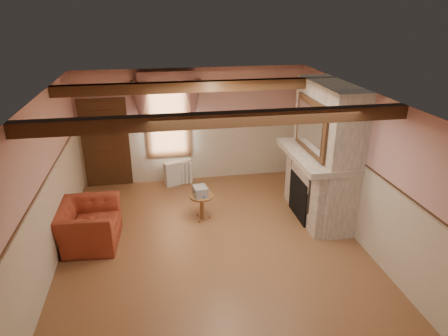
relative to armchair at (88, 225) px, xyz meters
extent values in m
cube|color=brown|center=(2.25, -0.31, -0.39)|extent=(5.50, 6.00, 0.01)
cube|color=silver|center=(2.25, -0.31, 2.41)|extent=(5.50, 6.00, 0.01)
cube|color=tan|center=(2.25, 2.69, 1.01)|extent=(5.50, 0.02, 2.80)
cube|color=tan|center=(2.25, -3.31, 1.01)|extent=(5.50, 0.02, 2.80)
cube|color=tan|center=(-0.50, -0.31, 1.01)|extent=(0.02, 6.00, 2.80)
cube|color=tan|center=(5.00, -0.31, 1.01)|extent=(0.02, 6.00, 2.80)
cube|color=black|center=(4.25, 0.29, 0.06)|extent=(0.20, 0.95, 0.90)
imported|color=maroon|center=(0.00, 0.00, 0.00)|extent=(1.13, 1.27, 0.78)
cylinder|color=brown|center=(2.18, 0.54, -0.12)|extent=(0.64, 0.64, 0.55)
cube|color=#B7AD8C|center=(2.15, 0.53, 0.26)|extent=(0.30, 0.35, 0.20)
cube|color=silver|center=(1.82, 2.39, -0.09)|extent=(0.72, 0.42, 0.60)
imported|color=brown|center=(4.49, 0.32, 1.07)|extent=(0.31, 0.31, 0.08)
cube|color=#311F0D|center=(4.49, 0.82, 1.13)|extent=(0.14, 0.24, 0.20)
cylinder|color=gold|center=(4.49, 0.56, 1.17)|extent=(0.11, 0.11, 0.28)
cylinder|color=#AC2815|center=(4.49, -0.17, 1.11)|extent=(0.06, 0.06, 0.16)
cylinder|color=yellow|center=(4.49, -0.35, 1.09)|extent=(0.06, 0.06, 0.12)
cube|color=gray|center=(4.67, 0.29, 1.01)|extent=(0.85, 2.00, 2.80)
cube|color=gray|center=(4.49, 0.29, 0.97)|extent=(1.05, 2.05, 0.12)
cube|color=silver|center=(4.31, 0.29, 1.58)|extent=(0.06, 1.44, 1.04)
cube|color=black|center=(0.15, 2.63, 0.66)|extent=(1.10, 0.10, 2.10)
cube|color=white|center=(1.65, 2.66, 1.26)|extent=(1.06, 0.08, 2.02)
cube|color=gray|center=(1.65, 2.57, 1.86)|extent=(1.30, 0.14, 1.40)
cube|color=black|center=(2.25, -1.51, 2.31)|extent=(5.50, 0.18, 0.20)
cube|color=black|center=(2.25, 0.89, 2.31)|extent=(5.50, 0.18, 0.20)
camera|label=1|loc=(1.35, -6.74, 3.79)|focal=32.00mm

